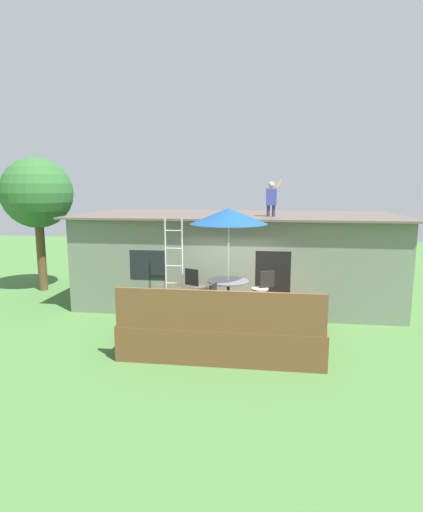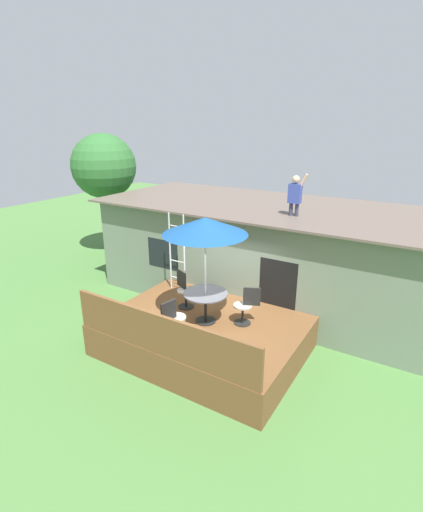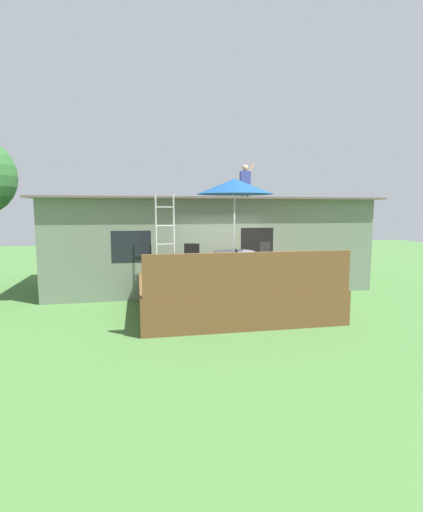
# 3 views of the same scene
# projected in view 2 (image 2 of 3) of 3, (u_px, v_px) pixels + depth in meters

# --- Properties ---
(ground_plane) EXTENTS (40.00, 40.00, 0.00)m
(ground_plane) POSITION_uv_depth(u_px,v_px,m) (205.00, 349.00, 9.36)
(ground_plane) COLOR #477538
(house) EXTENTS (10.50, 4.50, 2.96)m
(house) POSITION_uv_depth(u_px,v_px,m) (267.00, 252.00, 11.75)
(house) COLOR slate
(house) RESTS_ON ground
(deck) EXTENTS (4.61, 3.43, 0.80)m
(deck) POSITION_uv_depth(u_px,v_px,m) (205.00, 335.00, 9.22)
(deck) COLOR brown
(deck) RESTS_ON ground
(deck_railing) EXTENTS (4.51, 0.08, 0.90)m
(deck_railing) POSITION_uv_depth(u_px,v_px,m) (160.00, 335.00, 7.60)
(deck_railing) COLOR brown
(deck_railing) RESTS_ON deck
(patio_table) EXTENTS (1.04, 1.04, 0.74)m
(patio_table) POSITION_uv_depth(u_px,v_px,m) (206.00, 299.00, 8.84)
(patio_table) COLOR black
(patio_table) RESTS_ON deck
(patio_umbrella) EXTENTS (1.90, 1.90, 2.54)m
(patio_umbrella) POSITION_uv_depth(u_px,v_px,m) (205.00, 226.00, 8.25)
(patio_umbrella) COLOR silver
(patio_umbrella) RESTS_ON deck
(step_ladder) EXTENTS (0.52, 0.04, 2.20)m
(step_ladder) POSITION_uv_depth(u_px,v_px,m) (177.00, 253.00, 10.39)
(step_ladder) COLOR silver
(step_ladder) RESTS_ON deck
(person_figure) EXTENTS (0.47, 0.20, 1.11)m
(person_figure) POSITION_uv_depth(u_px,v_px,m) (295.00, 193.00, 9.76)
(person_figure) COLOR #33384C
(person_figure) RESTS_ON house
(patio_chair_left) EXTENTS (0.59, 0.44, 0.92)m
(patio_chair_left) POSITION_uv_depth(u_px,v_px,m) (184.00, 290.00, 9.64)
(patio_chair_left) COLOR black
(patio_chair_left) RESTS_ON deck
(patio_chair_right) EXTENTS (0.59, 0.44, 0.92)m
(patio_chair_right) POSITION_uv_depth(u_px,v_px,m) (246.00, 306.00, 8.79)
(patio_chair_right) COLOR black
(patio_chair_right) RESTS_ON deck
(patio_chair_near) EXTENTS (0.44, 0.61, 0.92)m
(patio_chair_near) POSITION_uv_depth(u_px,v_px,m) (174.00, 319.00, 8.21)
(patio_chair_near) COLOR black
(patio_chair_near) RESTS_ON deck
(backyard_tree) EXTENTS (2.55, 2.55, 4.90)m
(backyard_tree) POSITION_uv_depth(u_px,v_px,m) (104.00, 167.00, 15.06)
(backyard_tree) COLOR brown
(backyard_tree) RESTS_ON ground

